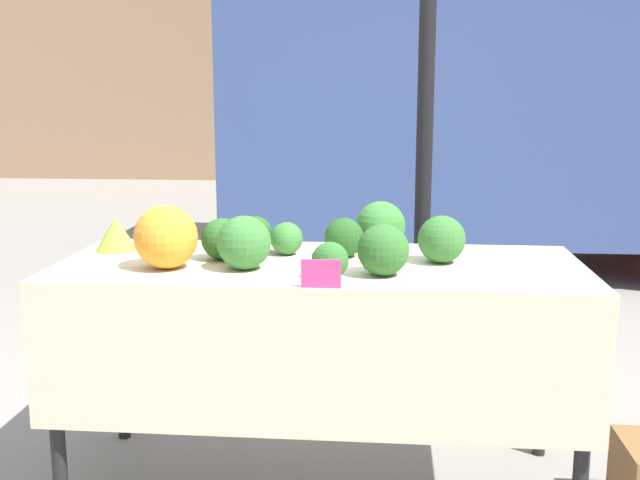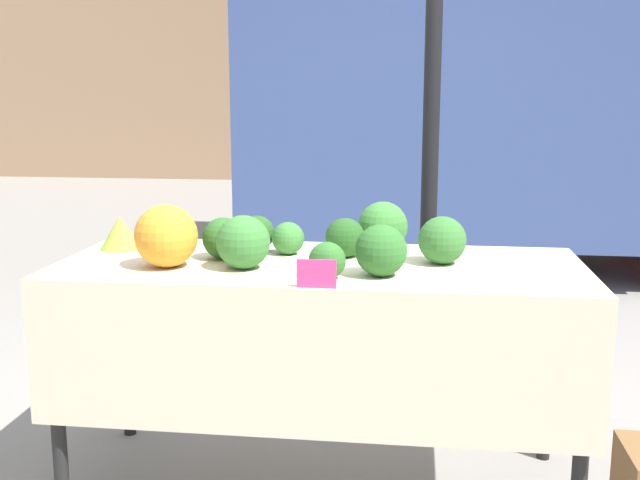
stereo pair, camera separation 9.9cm
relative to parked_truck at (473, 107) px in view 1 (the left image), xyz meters
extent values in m
cube|color=#9E7A5B|center=(-0.93, 6.38, 1.35)|extent=(16.00, 0.60, 5.35)
cylinder|color=black|center=(-0.54, -3.13, -0.09)|extent=(0.07, 0.07, 2.47)
cube|color=#384C84|center=(-0.41, 0.00, 0.08)|extent=(3.08, 1.90, 2.21)
cylinder|color=black|center=(1.58, 0.76, -0.99)|extent=(0.68, 0.22, 0.68)
cylinder|color=black|center=(-1.26, -0.76, -0.99)|extent=(0.68, 0.22, 0.68)
cylinder|color=black|center=(-1.26, 0.76, -0.99)|extent=(0.68, 0.22, 0.68)
cube|color=beige|center=(-0.93, -3.78, -0.50)|extent=(1.83, 0.73, 0.03)
cube|color=beige|center=(-0.93, -4.14, -0.74)|extent=(1.83, 0.01, 0.46)
cylinder|color=black|center=(-1.79, -4.09, -0.92)|extent=(0.05, 0.05, 0.81)
cylinder|color=black|center=(-0.07, -4.09, -0.92)|extent=(0.05, 0.05, 0.81)
cylinder|color=black|center=(-1.79, -3.48, -0.92)|extent=(0.05, 0.05, 0.81)
cylinder|color=black|center=(-0.07, -3.48, -0.92)|extent=(0.05, 0.05, 0.81)
sphere|color=orange|center=(-1.44, -3.92, -0.37)|extent=(0.22, 0.22, 0.22)
cone|color=#93B238|center=(-1.71, -3.65, -0.42)|extent=(0.16, 0.16, 0.13)
sphere|color=#2D6628|center=(-0.88, -4.02, -0.42)|extent=(0.12, 0.12, 0.12)
sphere|color=#387533|center=(-1.06, -3.66, -0.42)|extent=(0.12, 0.12, 0.12)
sphere|color=#23511E|center=(-0.85, -3.69, -0.41)|extent=(0.14, 0.14, 0.14)
sphere|color=#2D6628|center=(-0.71, -3.96, -0.40)|extent=(0.17, 0.17, 0.17)
sphere|color=#387533|center=(-0.72, -3.56, -0.39)|extent=(0.19, 0.19, 0.19)
sphere|color=#387533|center=(-1.17, -3.91, -0.39)|extent=(0.18, 0.18, 0.18)
sphere|color=#336B2D|center=(-0.51, -3.75, -0.40)|extent=(0.17, 0.17, 0.17)
sphere|color=#285B23|center=(-1.28, -3.77, -0.41)|extent=(0.15, 0.15, 0.15)
sphere|color=#23511E|center=(-1.19, -3.61, -0.41)|extent=(0.13, 0.13, 0.13)
cube|color=#E53D84|center=(-0.90, -4.14, -0.44)|extent=(0.12, 0.01, 0.09)
camera|label=1|loc=(-0.70, -6.34, 0.10)|focal=42.00mm
camera|label=2|loc=(-0.60, -6.32, 0.10)|focal=42.00mm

